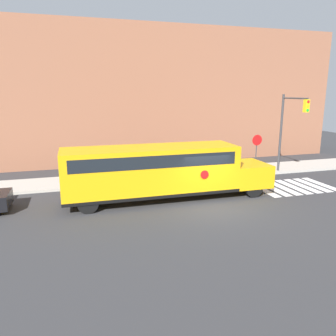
# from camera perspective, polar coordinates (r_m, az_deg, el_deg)

# --- Properties ---
(ground_plane) EXTENTS (60.00, 60.00, 0.00)m
(ground_plane) POSITION_cam_1_polar(r_m,az_deg,el_deg) (16.81, 7.59, -6.76)
(ground_plane) COLOR #333335
(sidewalk_strip) EXTENTS (44.00, 3.00, 0.15)m
(sidewalk_strip) POSITION_cam_1_polar(r_m,az_deg,el_deg) (22.62, 0.97, -1.27)
(sidewalk_strip) COLOR #B2ADA3
(sidewalk_strip) RESTS_ON ground
(building_backdrop) EXTENTS (32.00, 4.00, 10.85)m
(building_backdrop) POSITION_cam_1_polar(r_m,az_deg,el_deg) (28.19, -2.99, 12.52)
(building_backdrop) COLOR #935B42
(building_backdrop) RESTS_ON ground
(crosswalk_stripes) EXTENTS (4.70, 3.20, 0.01)m
(crosswalk_stripes) POSITION_cam_1_polar(r_m,az_deg,el_deg) (21.58, 20.88, -3.05)
(crosswalk_stripes) COLOR white
(crosswalk_stripes) RESTS_ON ground
(school_bus) EXTENTS (11.30, 2.57, 2.89)m
(school_bus) POSITION_cam_1_polar(r_m,az_deg,el_deg) (17.41, -1.41, -0.24)
(school_bus) COLOR #EAA80F
(school_bus) RESTS_ON ground
(stop_sign) EXTENTS (0.75, 0.10, 2.78)m
(stop_sign) POSITION_cam_1_polar(r_m,az_deg,el_deg) (23.90, 15.17, 3.43)
(stop_sign) COLOR #38383A
(stop_sign) RESTS_ON ground
(traffic_light) EXTENTS (0.28, 2.65, 5.54)m
(traffic_light) POSITION_cam_1_polar(r_m,az_deg,el_deg) (23.85, 20.29, 7.32)
(traffic_light) COLOR #38383A
(traffic_light) RESTS_ON ground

